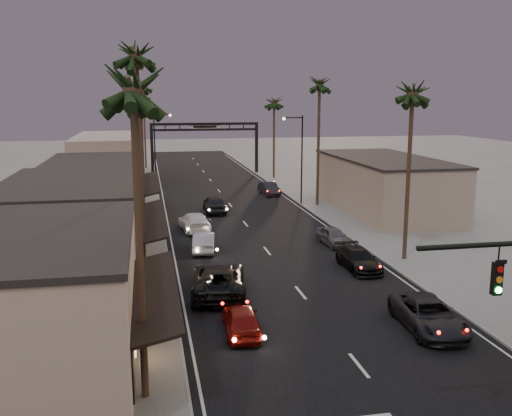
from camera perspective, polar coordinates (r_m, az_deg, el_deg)
name	(u,v)px	position (r m, az deg, el deg)	size (l,w,h in m)	color
ground	(240,217)	(52.29, -1.63, -0.90)	(200.00, 200.00, 0.00)	slate
road	(232,207)	(57.13, -2.44, 0.13)	(14.00, 120.00, 0.02)	black
sidewalk_left	(136,197)	(63.41, -11.92, 1.04)	(5.00, 92.00, 0.12)	slate
sidewalk_right	(304,192)	(65.85, 4.84, 1.61)	(5.00, 92.00, 0.12)	slate
storefront_near	(29,307)	(24.35, -21.78, -9.14)	(8.00, 12.00, 5.50)	#BEA991
storefront_mid	(72,228)	(37.66, -17.92, -1.87)	(8.00, 14.00, 5.50)	gray
storefront_far	(94,191)	(53.35, -15.92, 1.65)	(8.00, 16.00, 5.00)	#BEA991
storefront_dist	(109,159)	(76.03, -14.53, 4.80)	(8.00, 20.00, 6.00)	gray
building_right	(384,186)	(55.80, 12.70, 2.20)	(8.00, 18.00, 5.00)	gray
arch	(205,135)	(81.08, -5.13, 7.27)	(15.20, 0.40, 7.27)	black
streetlight_right	(299,152)	(57.79, 4.35, 5.57)	(2.13, 0.30, 9.00)	black
streetlight_left	(157,144)	(68.71, -9.87, 6.31)	(2.13, 0.30, 9.00)	black
palm_la	(133,78)	(19.49, -12.23, 12.62)	(3.20, 3.20, 13.20)	#38281C
palm_lb	(136,49)	(32.58, -11.94, 15.33)	(3.20, 3.20, 15.20)	#38281C
palm_lc	(140,101)	(46.48, -11.57, 10.40)	(3.20, 3.20, 12.20)	#38281C
palm_ld	(140,82)	(65.50, -11.52, 12.23)	(3.20, 3.20, 14.20)	#38281C
palm_ra	(413,87)	(38.39, 15.42, 11.59)	(3.20, 3.20, 13.20)	#38281C
palm_rb	(320,80)	(57.05, 6.39, 12.59)	(3.20, 3.20, 14.20)	#38281C
palm_rc	(274,100)	(76.37, 1.83, 10.78)	(3.20, 3.20, 12.20)	#38281C
palm_far	(143,93)	(88.48, -11.20, 11.25)	(3.20, 3.20, 13.20)	#38281C
oncoming_red	(242,320)	(26.91, -1.45, -11.11)	(1.60, 3.98, 1.35)	maroon
oncoming_pickup	(219,280)	(31.92, -3.76, -7.17)	(2.85, 6.18, 1.72)	black
oncoming_silver	(204,242)	(40.78, -5.23, -3.37)	(1.48, 4.25, 1.40)	#ADACB2
oncoming_white	(194,222)	(47.06, -6.17, -1.38)	(2.09, 5.15, 1.50)	white
oncoming_dgrey	(215,204)	(54.30, -4.16, 0.43)	(2.00, 4.96, 1.69)	black
curbside_near	(429,315)	(28.51, 16.88, -10.19)	(2.41, 5.23, 1.45)	black
curbside_black	(359,259)	(36.99, 10.22, -5.07)	(1.88, 4.61, 1.34)	black
curbside_grey	(334,236)	(42.72, 7.77, -2.81)	(1.57, 3.89, 1.33)	#505055
curbside_far	(269,189)	(63.87, 1.32, 1.95)	(1.53, 4.38, 1.44)	black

